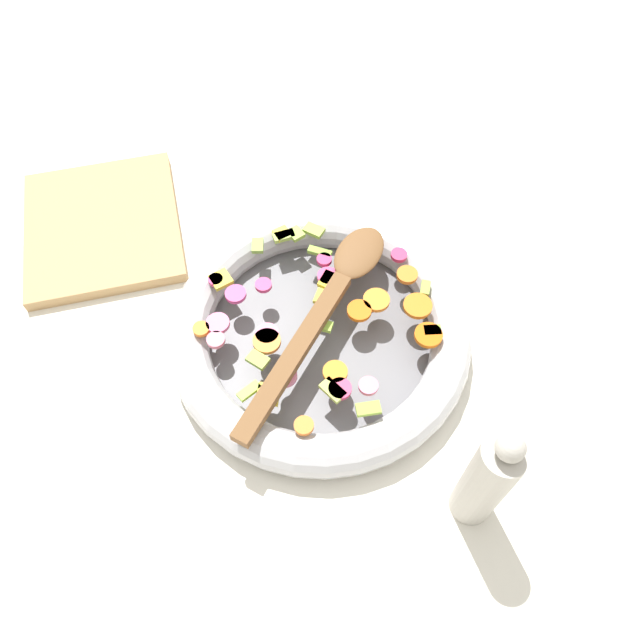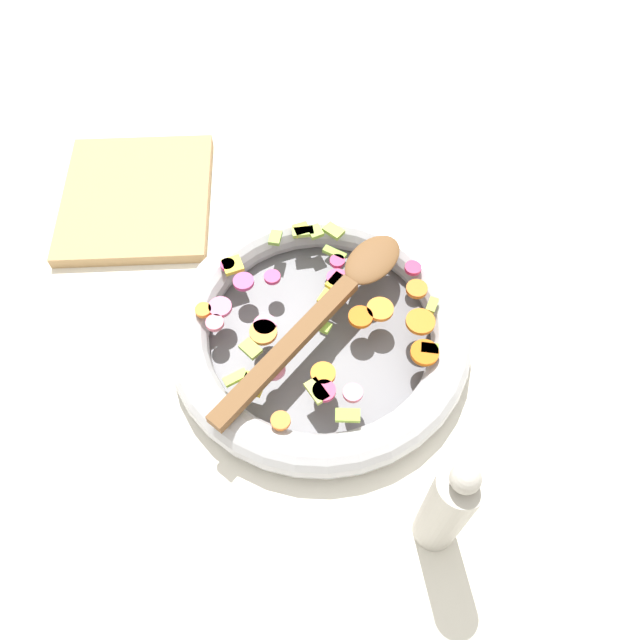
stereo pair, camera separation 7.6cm
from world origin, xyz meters
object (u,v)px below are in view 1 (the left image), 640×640
Objects in this scene: skillet at (320,332)px; cutting_board at (103,226)px; pepper_mill at (487,480)px; wooden_spoon at (328,302)px.

skillet reaches higher than cutting_board.
skillet is 1.97× the size of pepper_mill.
pepper_mill reaches higher than wooden_spoon.
pepper_mill is at bearing 20.81° from wooden_spoon.
skillet is 0.27m from pepper_mill.
wooden_spoon is (-0.01, 0.01, 0.04)m from skillet.
skillet is 0.36m from cutting_board.
wooden_spoon is 1.44× the size of pepper_mill.
skillet is at bearing -41.69° from wooden_spoon.
pepper_mill is 0.80× the size of cutting_board.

